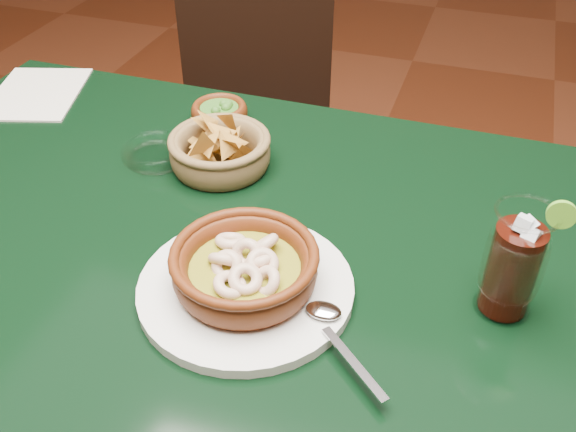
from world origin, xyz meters
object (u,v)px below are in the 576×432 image
(dining_chair, at_px, (256,123))
(dining_table, at_px, (209,270))
(shrimp_plate, at_px, (246,273))
(chip_basket, at_px, (220,151))
(cola_drink, at_px, (514,263))

(dining_chair, bearing_deg, dining_table, -74.75)
(shrimp_plate, relative_size, chip_basket, 1.77)
(chip_basket, distance_m, cola_drink, 0.51)
(dining_table, relative_size, dining_chair, 1.32)
(dining_table, bearing_deg, cola_drink, -5.30)
(shrimp_plate, bearing_deg, chip_basket, 119.54)
(dining_table, bearing_deg, shrimp_plate, -45.69)
(dining_chair, xyz_separation_m, chip_basket, (0.16, -0.56, 0.28))
(dining_table, xyz_separation_m, cola_drink, (0.43, -0.04, 0.17))
(dining_chair, height_order, chip_basket, dining_chair)
(dining_chair, xyz_separation_m, shrimp_plate, (0.31, -0.82, 0.28))
(dining_table, height_order, dining_chair, dining_chair)
(shrimp_plate, distance_m, cola_drink, 0.33)
(dining_chair, relative_size, cola_drink, 5.16)
(dining_table, bearing_deg, chip_basket, 103.21)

